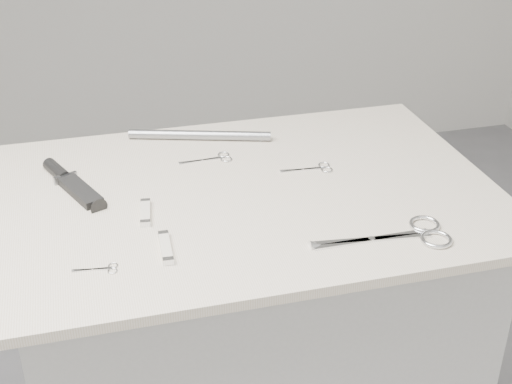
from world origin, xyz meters
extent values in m
cube|color=#B0B0AD|center=(0.00, 0.00, 0.45)|extent=(0.90, 0.60, 0.90)
cube|color=beige|center=(0.00, 0.00, 0.91)|extent=(1.00, 0.70, 0.02)
cube|color=silver|center=(0.17, -0.24, 0.92)|extent=(0.22, 0.05, 0.00)
cylinder|color=silver|center=(0.17, -0.24, 0.92)|extent=(0.01, 0.01, 0.01)
torus|color=silver|center=(0.28, -0.22, 0.92)|extent=(0.06, 0.06, 0.01)
torus|color=silver|center=(0.28, -0.27, 0.92)|extent=(0.06, 0.06, 0.01)
cube|color=silver|center=(0.13, 0.06, 0.92)|extent=(0.10, 0.02, 0.00)
cylinder|color=silver|center=(0.13, 0.06, 0.92)|extent=(0.01, 0.01, 0.00)
torus|color=silver|center=(0.18, 0.06, 0.92)|extent=(0.03, 0.03, 0.00)
torus|color=silver|center=(0.18, 0.04, 0.92)|extent=(0.03, 0.03, 0.00)
cube|color=silver|center=(-0.07, 0.15, 0.92)|extent=(0.10, 0.02, 0.00)
cylinder|color=silver|center=(-0.07, 0.15, 0.92)|extent=(0.01, 0.01, 0.00)
torus|color=silver|center=(-0.01, 0.17, 0.92)|extent=(0.03, 0.03, 0.00)
torus|color=silver|center=(-0.01, 0.15, 0.92)|extent=(0.03, 0.03, 0.00)
cube|color=silver|center=(-0.32, -0.20, 0.92)|extent=(0.07, 0.02, 0.00)
cylinder|color=silver|center=(-0.32, -0.20, 0.92)|extent=(0.00, 0.00, 0.00)
torus|color=silver|center=(-0.29, -0.20, 0.92)|extent=(0.02, 0.02, 0.00)
torus|color=silver|center=(-0.29, -0.22, 0.92)|extent=(0.02, 0.02, 0.00)
cube|color=black|center=(-0.33, 0.07, 0.93)|extent=(0.09, 0.14, 0.02)
cube|color=gray|center=(-0.36, 0.13, 0.93)|extent=(0.05, 0.03, 0.02)
cylinder|color=black|center=(-0.37, 0.17, 0.93)|extent=(0.06, 0.09, 0.03)
cube|color=beige|center=(-0.19, -0.18, 0.93)|extent=(0.02, 0.10, 0.01)
cube|color=silver|center=(-0.19, -0.13, 0.93)|extent=(0.02, 0.01, 0.01)
cube|color=silver|center=(-0.20, -0.22, 0.93)|extent=(0.02, 0.01, 0.01)
cube|color=beige|center=(-0.21, -0.05, 0.93)|extent=(0.03, 0.09, 0.01)
cube|color=silver|center=(-0.21, -0.01, 0.93)|extent=(0.02, 0.01, 0.01)
cube|color=silver|center=(-0.22, -0.09, 0.93)|extent=(0.02, 0.01, 0.01)
cylinder|color=gray|center=(-0.05, 0.27, 0.93)|extent=(0.32, 0.12, 0.02)
camera|label=1|loc=(-0.31, -1.23, 1.62)|focal=50.00mm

